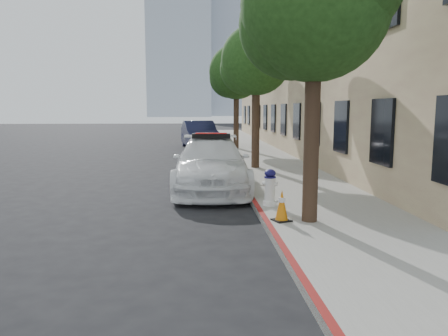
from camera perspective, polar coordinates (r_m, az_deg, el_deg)
ground at (r=10.60m, az=-7.22°, el=-5.16°), size 120.00×120.00×0.00m
sidewalk at (r=20.65m, az=4.53°, el=1.39°), size 3.20×50.00×0.15m
curb_strip at (r=20.49m, az=0.26°, el=1.37°), size 0.12×50.00×0.15m
building at (r=26.84m, az=15.31°, el=13.15°), size 8.00×36.00×10.00m
tower_left at (r=133.29m, az=-5.92°, el=19.70°), size 18.00×14.00×60.00m
tower_right at (r=146.87m, az=-0.37°, el=15.46°), size 14.00×14.00×44.00m
tree_near at (r=8.81m, az=12.04°, el=20.15°), size 2.92×2.82×5.62m
tree_mid at (r=16.55m, az=4.34°, el=13.99°), size 2.77×2.64×5.43m
tree_far at (r=24.49m, az=1.70°, el=12.51°), size 3.10×3.00×5.81m
police_car at (r=12.69m, az=-1.68°, el=0.52°), size 2.23×5.26×1.66m
parked_car_mid at (r=20.22m, az=-2.14°, el=3.00°), size 2.06×4.14×1.36m
parked_car_far at (r=26.18m, az=-3.25°, el=4.38°), size 2.38×5.15×1.63m
fire_hydrant at (r=10.07m, az=6.01°, el=-2.58°), size 0.36×0.32×0.84m
traffic_cone at (r=8.73m, az=7.56°, el=-4.88°), size 0.42×0.42×0.63m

